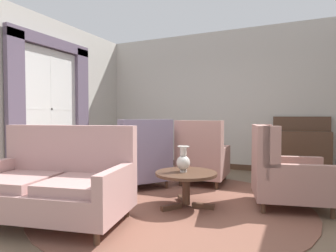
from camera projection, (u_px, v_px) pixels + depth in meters
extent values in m
plane|color=brown|center=(162.00, 210.00, 3.51)|extent=(8.73, 8.73, 0.00)
cube|color=#BCB7AD|center=(223.00, 100.00, 6.29)|extent=(5.81, 0.08, 3.02)
cube|color=#BCB7AD|center=(51.00, 98.00, 5.48)|extent=(0.08, 4.37, 3.02)
cube|color=#4C3323|center=(222.00, 166.00, 6.29)|extent=(5.65, 0.03, 0.12)
cylinder|color=brown|center=(172.00, 203.00, 3.78)|extent=(3.52, 3.52, 0.01)
cube|color=silver|center=(51.00, 109.00, 5.40)|extent=(0.03, 1.22, 2.16)
cube|color=white|center=(51.00, 109.00, 5.40)|extent=(0.02, 1.30, 2.24)
cube|color=white|center=(51.00, 109.00, 5.40)|extent=(0.02, 0.04, 2.16)
cube|color=white|center=(51.00, 109.00, 5.40)|extent=(0.02, 1.22, 0.04)
cube|color=#605166|center=(15.00, 105.00, 4.66)|extent=(0.10, 0.32, 2.46)
cube|color=#605166|center=(82.00, 108.00, 6.09)|extent=(0.10, 0.32, 2.46)
cube|color=#605166|center=(52.00, 43.00, 5.34)|extent=(0.10, 1.90, 0.20)
cylinder|color=#4C3323|center=(186.00, 173.00, 3.60)|extent=(0.78, 0.78, 0.04)
cylinder|color=#4C3323|center=(186.00, 189.00, 3.61)|extent=(0.10, 0.10, 0.38)
cube|color=#4C3323|center=(203.00, 206.00, 3.54)|extent=(0.28, 0.09, 0.07)
cube|color=#4C3323|center=(182.00, 200.00, 3.83)|extent=(0.21, 0.26, 0.07)
cube|color=#4C3323|center=(171.00, 208.00, 3.50)|extent=(0.21, 0.27, 0.07)
cylinder|color=beige|center=(183.00, 171.00, 3.61)|extent=(0.09, 0.09, 0.02)
ellipsoid|color=beige|center=(183.00, 163.00, 3.61)|extent=(0.17, 0.17, 0.18)
cylinder|color=beige|center=(183.00, 151.00, 3.61)|extent=(0.08, 0.08, 0.11)
torus|color=beige|center=(183.00, 147.00, 3.60)|extent=(0.15, 0.15, 0.02)
cube|color=tan|center=(50.00, 199.00, 3.05)|extent=(1.79, 1.20, 0.27)
cube|color=tan|center=(70.00, 152.00, 3.40)|extent=(1.64, 0.47, 0.64)
cube|color=tan|center=(18.00, 181.00, 3.09)|extent=(0.78, 0.81, 0.10)
cube|color=tan|center=(79.00, 184.00, 2.93)|extent=(0.78, 0.81, 0.10)
cube|color=tan|center=(115.00, 180.00, 2.82)|extent=(0.27, 0.80, 0.24)
cylinder|color=#4C3323|center=(97.00, 238.00, 2.54)|extent=(0.06, 0.06, 0.14)
cylinder|color=#4C3323|center=(18.00, 203.00, 3.58)|extent=(0.06, 0.06, 0.14)
cylinder|color=#4C3323|center=(127.00, 211.00, 3.25)|extent=(0.06, 0.06, 0.14)
cube|color=tan|center=(291.00, 186.00, 3.60)|extent=(1.07, 0.97, 0.27)
cube|color=tan|center=(260.00, 150.00, 3.66)|extent=(0.31, 0.80, 0.63)
cube|color=tan|center=(271.00, 147.00, 3.30)|extent=(0.22, 0.14, 0.48)
cube|color=tan|center=(264.00, 141.00, 3.98)|extent=(0.22, 0.14, 0.48)
cube|color=tan|center=(303.00, 173.00, 3.24)|extent=(0.82, 0.28, 0.20)
cube|color=tan|center=(290.00, 163.00, 3.92)|extent=(0.82, 0.28, 0.20)
cylinder|color=#4C3323|center=(333.00, 212.00, 3.22)|extent=(0.06, 0.06, 0.14)
cylinder|color=#4C3323|center=(316.00, 197.00, 3.84)|extent=(0.06, 0.06, 0.14)
cylinder|color=#4C3323|center=(263.00, 208.00, 3.38)|extent=(0.06, 0.06, 0.14)
cylinder|color=#4C3323|center=(258.00, 194.00, 3.99)|extent=(0.06, 0.06, 0.14)
cube|color=slate|center=(139.00, 170.00, 4.66)|extent=(1.14, 1.15, 0.28)
cube|color=slate|center=(148.00, 142.00, 4.35)|extent=(0.61, 0.75, 0.69)
cube|color=slate|center=(166.00, 136.00, 4.60)|extent=(0.22, 0.20, 0.52)
cube|color=slate|center=(123.00, 137.00, 4.25)|extent=(0.22, 0.20, 0.52)
cube|color=slate|center=(158.00, 154.00, 4.87)|extent=(0.63, 0.50, 0.20)
cube|color=slate|center=(116.00, 157.00, 4.52)|extent=(0.63, 0.50, 0.20)
cylinder|color=#4C3323|center=(149.00, 177.00, 5.11)|extent=(0.06, 0.06, 0.14)
cylinder|color=#4C3323|center=(113.00, 181.00, 4.79)|extent=(0.06, 0.06, 0.14)
cylinder|color=#4C3323|center=(167.00, 184.00, 4.54)|extent=(0.06, 0.06, 0.14)
cylinder|color=#4C3323|center=(127.00, 190.00, 4.22)|extent=(0.06, 0.06, 0.14)
cube|color=tan|center=(204.00, 167.00, 4.90)|extent=(0.79, 0.89, 0.28)
cube|color=tan|center=(198.00, 141.00, 4.55)|extent=(0.76, 0.17, 0.67)
cube|color=tan|center=(220.00, 137.00, 4.51)|extent=(0.11, 0.20, 0.51)
cube|color=tan|center=(180.00, 136.00, 4.75)|extent=(0.11, 0.20, 0.51)
cube|color=tan|center=(223.00, 153.00, 4.81)|extent=(0.13, 0.76, 0.22)
cube|color=tan|center=(186.00, 152.00, 5.06)|extent=(0.13, 0.76, 0.22)
cylinder|color=#4C3323|center=(225.00, 177.00, 5.12)|extent=(0.06, 0.06, 0.14)
cylinder|color=#4C3323|center=(193.00, 174.00, 5.34)|extent=(0.06, 0.06, 0.14)
cylinder|color=#4C3323|center=(216.00, 186.00, 4.47)|extent=(0.06, 0.06, 0.14)
cylinder|color=#4C3323|center=(180.00, 182.00, 4.69)|extent=(0.06, 0.06, 0.14)
cube|color=#4C3323|center=(301.00, 152.00, 5.41)|extent=(1.02, 0.41, 0.77)
cube|color=#4C3323|center=(301.00, 124.00, 5.56)|extent=(1.02, 0.04, 0.28)
cube|color=#4C3323|center=(274.00, 174.00, 5.47)|extent=(0.06, 0.06, 0.10)
cube|color=#4C3323|center=(329.00, 178.00, 5.09)|extent=(0.06, 0.06, 0.10)
cube|color=#4C3323|center=(275.00, 171.00, 5.75)|extent=(0.06, 0.06, 0.10)
cube|color=#4C3323|center=(327.00, 175.00, 5.37)|extent=(0.06, 0.06, 0.10)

